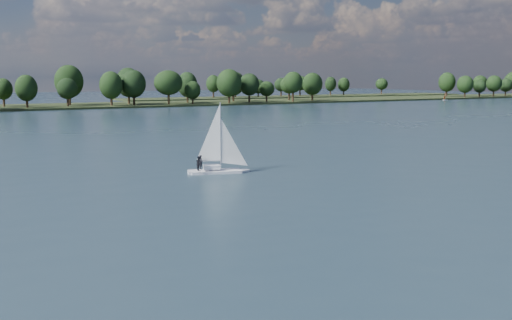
# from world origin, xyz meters

# --- Properties ---
(ground) EXTENTS (700.00, 700.00, 0.00)m
(ground) POSITION_xyz_m (0.00, 100.00, 0.00)
(ground) COLOR #233342
(ground) RESTS_ON ground
(far_shore) EXTENTS (660.00, 40.00, 1.50)m
(far_shore) POSITION_xyz_m (0.00, 212.00, 0.00)
(far_shore) COLOR black
(far_shore) RESTS_ON ground
(far_shore_back) EXTENTS (220.00, 30.00, 1.40)m
(far_shore_back) POSITION_xyz_m (160.00, 260.00, 0.00)
(far_shore_back) COLOR black
(far_shore_back) RESTS_ON ground
(sailboat) EXTENTS (7.03, 3.79, 8.92)m
(sailboat) POSITION_xyz_m (0.09, 45.41, 2.49)
(sailboat) COLOR white
(sailboat) RESTS_ON ground
(dinghy_orange) EXTENTS (3.03, 1.51, 4.64)m
(dinghy_orange) POSITION_xyz_m (194.54, 187.43, 1.10)
(dinghy_orange) COLOR silver
(dinghy_orange) RESTS_ON ground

